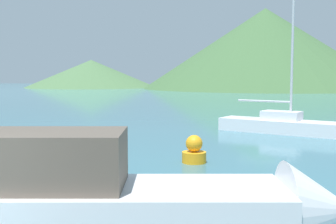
% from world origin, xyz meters
% --- Properties ---
extents(motorboat_near, '(8.63, 3.69, 2.30)m').
position_xyz_m(motorboat_near, '(2.20, 2.87, 0.55)').
color(motorboat_near, silver).
rests_on(motorboat_near, ground_plane).
extents(sailboat_inner, '(6.23, 3.57, 9.57)m').
position_xyz_m(sailboat_inner, '(5.42, 17.17, 0.48)').
color(sailboat_inner, silver).
rests_on(sailboat_inner, ground_plane).
extents(buoy_marker, '(0.78, 0.78, 0.90)m').
position_xyz_m(buoy_marker, '(2.42, 9.28, 0.37)').
color(buoy_marker, orange).
rests_on(buoy_marker, ground_plane).
extents(hill_west, '(29.58, 29.58, 6.20)m').
position_xyz_m(hill_west, '(-34.07, 85.63, 3.10)').
color(hill_west, '#476B42').
rests_on(hill_west, ground_plane).
extents(hill_central, '(50.60, 50.60, 16.56)m').
position_xyz_m(hill_central, '(4.31, 86.64, 8.28)').
color(hill_central, '#3D6038').
rests_on(hill_central, ground_plane).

